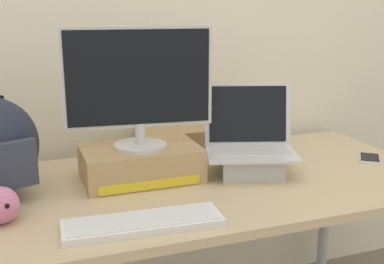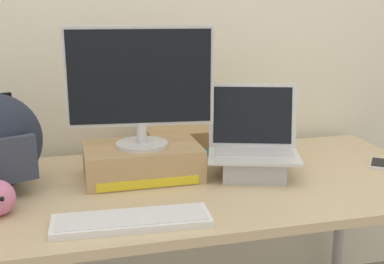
# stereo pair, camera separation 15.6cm
# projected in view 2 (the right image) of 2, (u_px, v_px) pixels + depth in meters

# --- Properties ---
(back_wall) EXTENTS (7.00, 0.10, 2.60)m
(back_wall) POSITION_uv_depth(u_px,v_px,m) (161.00, 15.00, 2.08)
(back_wall) COLOR silver
(back_wall) RESTS_ON ground
(desk) EXTENTS (1.79, 0.84, 0.74)m
(desk) POSITION_uv_depth(u_px,v_px,m) (192.00, 199.00, 1.75)
(desk) COLOR tan
(desk) RESTS_ON ground
(toner_box_yellow) EXTENTS (0.41, 0.26, 0.12)m
(toner_box_yellow) POSITION_uv_depth(u_px,v_px,m) (142.00, 161.00, 1.76)
(toner_box_yellow) COLOR tan
(toner_box_yellow) RESTS_ON desk
(desktop_monitor) EXTENTS (0.51, 0.19, 0.42)m
(desktop_monitor) POSITION_uv_depth(u_px,v_px,m) (140.00, 85.00, 1.69)
(desktop_monitor) COLOR silver
(desktop_monitor) RESTS_ON toner_box_yellow
(open_laptop) EXTENTS (0.38, 0.33, 0.32)m
(open_laptop) POSITION_uv_depth(u_px,v_px,m) (253.00, 157.00, 1.79)
(open_laptop) COLOR #ADADB2
(open_laptop) RESTS_ON desk
(external_keyboard) EXTENTS (0.46, 0.16, 0.02)m
(external_keyboard) POSITION_uv_depth(u_px,v_px,m) (132.00, 220.00, 1.40)
(external_keyboard) COLOR white
(external_keyboard) RESTS_ON desk
(cell_phone) EXTENTS (0.15, 0.16, 0.01)m
(cell_phone) POSITION_uv_depth(u_px,v_px,m) (381.00, 164.00, 1.91)
(cell_phone) COLOR silver
(cell_phone) RESTS_ON desk
(toner_box_cyan) EXTENTS (0.32, 0.18, 0.10)m
(toner_box_cyan) POSITION_uv_depth(u_px,v_px,m) (185.00, 140.00, 2.07)
(toner_box_cyan) COLOR #A88456
(toner_box_cyan) RESTS_ON desk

